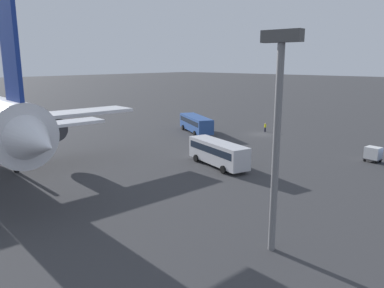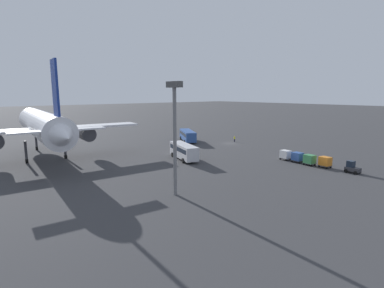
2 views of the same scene
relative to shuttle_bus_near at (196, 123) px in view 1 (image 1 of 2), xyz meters
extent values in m
plane|color=#38383A|center=(-10.33, -6.87, -1.89)|extent=(600.00, 600.00, 0.00)
cone|color=silver|center=(-18.62, 40.06, 5.45)|extent=(7.80, 5.78, 5.08)
cube|color=silver|center=(-1.86, 27.22, 4.74)|extent=(6.31, 16.99, 0.44)
cube|color=navy|center=(-15.14, 39.72, 12.78)|extent=(3.63, 0.71, 9.03)
cube|color=silver|center=(-15.50, 39.75, 6.01)|extent=(3.96, 14.85, 0.28)
cylinder|color=#38383D|center=(-0.54, 29.59, 2.97)|extent=(4.62, 3.52, 3.10)
cylinder|color=#38383D|center=(-1.13, 34.64, 0.37)|extent=(0.50, 0.50, 4.51)
cylinder|color=black|center=(-1.13, 34.64, -1.44)|extent=(0.94, 0.59, 0.90)
cube|color=#2D5199|center=(0.00, 0.00, -0.09)|extent=(11.22, 7.88, 2.68)
cube|color=#192333|center=(0.00, 0.00, 0.38)|extent=(10.45, 7.49, 0.86)
cylinder|color=black|center=(3.77, -0.35, -1.39)|extent=(1.02, 0.74, 1.00)
cylinder|color=black|center=(2.34, -2.98, -1.39)|extent=(1.02, 0.74, 1.00)
cylinder|color=black|center=(-2.34, 2.98, -1.39)|extent=(1.02, 0.74, 1.00)
cylinder|color=black|center=(-3.77, 0.35, -1.39)|extent=(1.02, 0.74, 1.00)
cube|color=silver|center=(-17.77, 15.66, -0.05)|extent=(10.60, 5.58, 2.77)
cube|color=#192333|center=(-17.77, 15.66, 0.44)|extent=(9.83, 5.38, 0.89)
cylinder|color=black|center=(-14.32, 16.06, -1.39)|extent=(1.04, 0.58, 1.00)
cylinder|color=black|center=(-15.15, 13.39, -1.39)|extent=(1.04, 0.58, 1.00)
cylinder|color=black|center=(-20.40, 17.94, -1.39)|extent=(1.04, 0.58, 1.00)
cylinder|color=black|center=(-21.23, 15.27, -1.39)|extent=(1.04, 0.58, 1.00)
cylinder|color=#1E1E2D|center=(-9.42, -9.65, -1.46)|extent=(0.32, 0.32, 0.85)
cylinder|color=yellow|center=(-9.42, -9.65, -0.71)|extent=(0.38, 0.38, 0.65)
sphere|color=tan|center=(-9.42, -9.65, -0.27)|extent=(0.24, 0.24, 0.24)
cube|color=#38383D|center=(-32.12, -0.13, -1.48)|extent=(2.20, 1.93, 0.10)
cube|color=silver|center=(-32.12, -0.13, -0.63)|extent=(2.09, 1.84, 1.60)
cylinder|color=black|center=(-31.28, 0.40, -1.71)|extent=(0.37, 0.17, 0.36)
cylinder|color=black|center=(-31.45, -0.87, -1.71)|extent=(0.37, 0.17, 0.36)
cylinder|color=black|center=(-32.79, 0.60, -1.71)|extent=(0.37, 0.17, 0.36)
cylinder|color=black|center=(-32.96, -0.67, -1.71)|extent=(0.37, 0.17, 0.36)
cylinder|color=slate|center=(-34.52, 30.51, 5.41)|extent=(0.50, 0.50, 14.59)
cube|color=#4C4C4C|center=(-34.52, 30.51, 13.11)|extent=(2.80, 0.70, 0.80)
camera|label=1|loc=(-47.03, 52.88, 11.51)|focal=35.00mm
camera|label=2|loc=(-66.29, 54.30, 12.03)|focal=28.00mm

